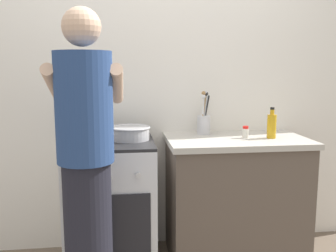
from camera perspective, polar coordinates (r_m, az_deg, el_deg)
The scene contains 9 objects.
back_wall at distance 2.93m, azimuth 1.99°, elevation 6.03°, with size 3.20×0.10×2.50m.
countertop at distance 2.83m, azimuth 10.20°, elevation -10.73°, with size 1.00×0.60×0.90m.
stove_range at distance 2.71m, azimuth -8.68°, elevation -11.65°, with size 0.60×0.62×0.90m.
pot at distance 2.62m, azimuth -11.97°, elevation -0.70°, with size 0.27×0.21×0.13m.
mixing_bowl at distance 2.61m, azimuth -5.84°, elevation -0.98°, with size 0.29×0.29×0.09m.
utensil_crock at distance 2.82m, azimuth 5.49°, elevation 0.78°, with size 0.10×0.10×0.32m.
spice_bottle at distance 2.71m, azimuth 11.73°, elevation -0.94°, with size 0.04×0.04×0.09m.
oil_bottle at distance 2.74m, azimuth 15.54°, elevation 0.07°, with size 0.06×0.06×0.22m.
person at distance 2.06m, azimuth -12.35°, elevation -6.39°, with size 0.41×0.50×1.70m.
Camera 1 is at (-0.27, -2.39, 1.39)m, focal length 39.94 mm.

